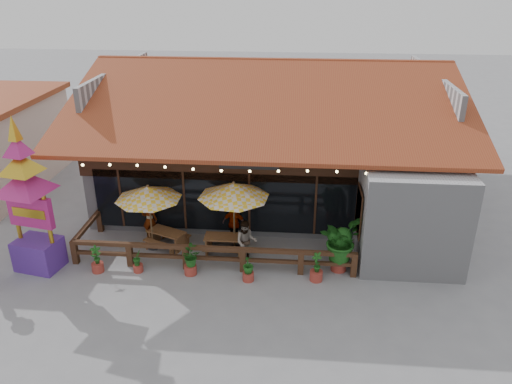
# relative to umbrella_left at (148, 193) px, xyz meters

# --- Properties ---
(ground) EXTENTS (100.00, 100.00, 0.00)m
(ground) POSITION_rel_umbrella_left_xyz_m (4.05, -0.80, -2.26)
(ground) COLOR gray
(ground) RESTS_ON ground
(restaurant_building) EXTENTS (15.50, 14.73, 6.09)m
(restaurant_building) POSITION_rel_umbrella_left_xyz_m (4.31, 5.81, -0.05)
(restaurant_building) COLOR #AFAFB4
(restaurant_building) RESTS_ON ground
(patio_railing) EXTENTS (10.00, 2.60, 0.92)m
(patio_railing) POSITION_rel_umbrella_left_xyz_m (1.80, -1.06, -1.64)
(patio_railing) COLOR #482919
(patio_railing) RESTS_ON ground
(umbrella_left) EXTENTS (3.19, 3.19, 2.59)m
(umbrella_left) POSITION_rel_umbrella_left_xyz_m (0.00, 0.00, 0.00)
(umbrella_left) COLOR brown
(umbrella_left) RESTS_ON ground
(umbrella_right) EXTENTS (3.22, 3.22, 2.78)m
(umbrella_right) POSITION_rel_umbrella_left_xyz_m (3.08, 0.11, 0.17)
(umbrella_right) COLOR brown
(umbrella_right) RESTS_ON ground
(picnic_table_left) EXTENTS (1.74, 1.64, 0.66)m
(picnic_table_left) POSITION_rel_umbrella_left_xyz_m (0.53, 0.11, -1.81)
(picnic_table_left) COLOR brown
(picnic_table_left) RESTS_ON ground
(picnic_table_right) EXTENTS (1.46, 1.27, 0.70)m
(picnic_table_right) POSITION_rel_umbrella_left_xyz_m (2.75, -0.15, -1.79)
(picnic_table_right) COLOR brown
(picnic_table_right) RESTS_ON ground
(thai_sign_tower) EXTENTS (2.57, 2.57, 5.92)m
(thai_sign_tower) POSITION_rel_umbrella_left_xyz_m (-3.57, -1.67, 0.87)
(thai_sign_tower) COLOR #50278F
(thai_sign_tower) RESTS_ON ground
(tropical_plant) EXTENTS (1.82, 1.89, 2.02)m
(tropical_plant) POSITION_rel_umbrella_left_xyz_m (6.87, -0.94, -1.10)
(tropical_plant) COLOR maroon
(tropical_plant) RESTS_ON ground
(diner_a) EXTENTS (0.59, 0.40, 1.58)m
(diner_a) POSITION_rel_umbrella_left_xyz_m (-0.28, 0.71, -1.47)
(diner_a) COLOR #3A1D12
(diner_a) RESTS_ON ground
(diner_b) EXTENTS (0.83, 0.67, 1.61)m
(diner_b) POSITION_rel_umbrella_left_xyz_m (3.60, -0.67, -1.45)
(diner_b) COLOR #3A1D12
(diner_b) RESTS_ON ground
(diner_c) EXTENTS (0.98, 0.54, 1.58)m
(diner_c) POSITION_rel_umbrella_left_xyz_m (3.01, 0.73, -1.47)
(diner_c) COLOR #3A1D12
(diner_c) RESTS_ON ground
(planter_a) EXTENTS (0.43, 0.41, 1.01)m
(planter_a) POSITION_rel_umbrella_left_xyz_m (-1.47, -1.77, -1.83)
(planter_a) COLOR maroon
(planter_a) RESTS_ON ground
(planter_b) EXTENTS (0.34, 0.38, 0.84)m
(planter_b) POSITION_rel_umbrella_left_xyz_m (-0.07, -1.65, -1.88)
(planter_b) COLOR maroon
(planter_b) RESTS_ON ground
(planter_c) EXTENTS (0.84, 0.84, 1.05)m
(planter_c) POSITION_rel_umbrella_left_xyz_m (1.77, -1.64, -1.67)
(planter_c) COLOR maroon
(planter_c) RESTS_ON ground
(planter_d) EXTENTS (0.50, 0.50, 0.95)m
(planter_d) POSITION_rel_umbrella_left_xyz_m (3.79, -1.86, -1.80)
(planter_d) COLOR maroon
(planter_d) RESTS_ON ground
(planter_e) EXTENTS (0.44, 0.46, 1.07)m
(planter_e) POSITION_rel_umbrella_left_xyz_m (6.08, -1.65, -1.81)
(planter_e) COLOR maroon
(planter_e) RESTS_ON ground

